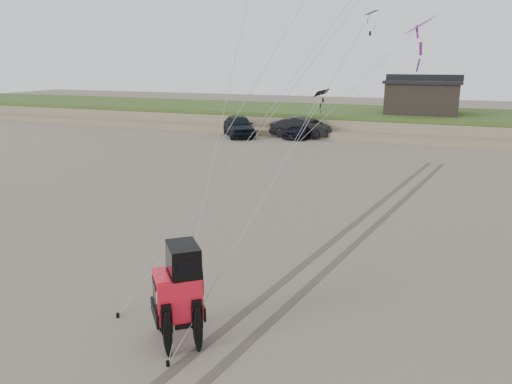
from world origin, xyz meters
TOP-DOWN VIEW (x-y plane):
  - ground at (0.00, 0.00)m, footprint 160.00×160.00m
  - dune_ridge at (0.00, 37.50)m, footprint 160.00×14.25m
  - cabin at (2.00, 37.00)m, footprint 6.40×5.40m
  - truck_a at (-12.06, 28.84)m, footprint 4.74×5.55m
  - truck_b at (-7.07, 30.34)m, footprint 5.05×1.79m
  - truck_c at (-6.74, 30.43)m, footprint 3.03×5.33m
  - jeep at (-0.28, -0.89)m, footprint 5.15×4.87m
  - man at (-0.48, -0.19)m, footprint 0.75×0.56m
  - stake_main at (-2.24, -0.56)m, footprint 0.08×0.08m
  - stake_aux at (0.02, -1.86)m, footprint 0.08×0.08m
  - tire_tracks at (2.00, 8.00)m, footprint 5.22×29.74m

SIDE VIEW (x-z plane):
  - ground at x=0.00m, z-range 0.00..0.00m
  - tire_tracks at x=2.00m, z-range 0.00..0.01m
  - stake_main at x=-2.24m, z-range 0.00..0.12m
  - stake_aux at x=0.02m, z-range 0.00..0.12m
  - truck_c at x=-6.74m, z-range 0.00..1.45m
  - dune_ridge at x=0.00m, z-range -0.04..1.68m
  - truck_b at x=-7.07m, z-range 0.00..1.66m
  - truck_a at x=-12.06m, z-range 0.00..1.80m
  - jeep at x=-0.28m, z-range 0.00..1.85m
  - man at x=-0.48m, z-range 0.00..1.86m
  - cabin at x=2.00m, z-range 1.56..4.91m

